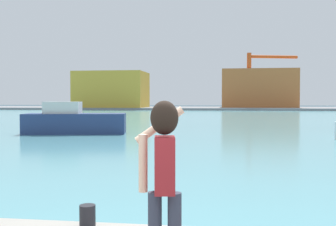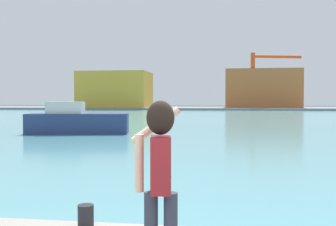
# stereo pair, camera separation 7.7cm
# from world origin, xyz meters

# --- Properties ---
(ground_plane) EXTENTS (220.00, 220.00, 0.00)m
(ground_plane) POSITION_xyz_m (0.00, 50.00, 0.00)
(ground_plane) COLOR #334751
(harbor_water) EXTENTS (140.00, 100.00, 0.02)m
(harbor_water) POSITION_xyz_m (0.00, 52.00, 0.01)
(harbor_water) COLOR #599EA8
(harbor_water) RESTS_ON ground_plane
(far_shore_dock) EXTENTS (140.00, 20.00, 0.50)m
(far_shore_dock) POSITION_xyz_m (0.00, 92.00, 0.25)
(far_shore_dock) COLOR gray
(far_shore_dock) RESTS_ON ground_plane
(person_photographer) EXTENTS (0.53, 0.55, 1.74)m
(person_photographer) POSITION_xyz_m (0.10, 0.48, 1.65)
(person_photographer) COLOR #2D3342
(person_photographer) RESTS_ON quay_promenade
(harbor_bollard) EXTENTS (0.22, 0.22, 0.32)m
(harbor_bollard) POSITION_xyz_m (-1.13, 1.73, 0.74)
(harbor_bollard) COLOR black
(harbor_bollard) RESTS_ON quay_promenade
(boat_moored) EXTENTS (7.09, 3.55, 2.17)m
(boat_moored) POSITION_xyz_m (-9.43, 22.68, 0.85)
(boat_moored) COLOR navy
(boat_moored) RESTS_ON harbor_water
(warehouse_left) EXTENTS (16.05, 11.51, 8.34)m
(warehouse_left) POSITION_xyz_m (-25.45, 88.56, 4.67)
(warehouse_left) COLOR gold
(warehouse_left) RESTS_ON far_shore_dock
(warehouse_right) EXTENTS (17.24, 8.89, 8.94)m
(warehouse_right) POSITION_xyz_m (9.01, 93.07, 4.96)
(warehouse_right) COLOR #B26633
(warehouse_right) RESTS_ON far_shore_dock
(port_crane) EXTENTS (11.72, 4.02, 12.49)m
(port_crane) POSITION_xyz_m (8.28, 90.10, 8.44)
(port_crane) COLOR #D84C19
(port_crane) RESTS_ON far_shore_dock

